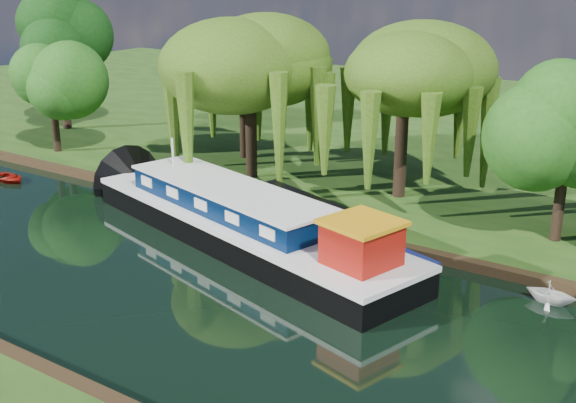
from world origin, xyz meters
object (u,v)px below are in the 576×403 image
Objects in this scene: narrowboat at (318,227)px; white_cruiser at (550,303)px; red_dinghy at (9,181)px; dutch_barge at (245,223)px.

narrowboat is 11.35m from white_cruiser.
narrowboat reaches higher than white_cruiser.
red_dinghy is at bearing -155.86° from narrowboat.
dutch_barge reaches higher than narrowboat.
dutch_barge reaches higher than white_cruiser.
narrowboat is (2.78, 2.24, -0.36)m from dutch_barge.
red_dinghy is at bearing -165.22° from dutch_barge.
narrowboat reaches higher than red_dinghy.
narrowboat is at bearing 88.83° from white_cruiser.
white_cruiser is (11.32, -0.50, -0.71)m from narrowboat.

